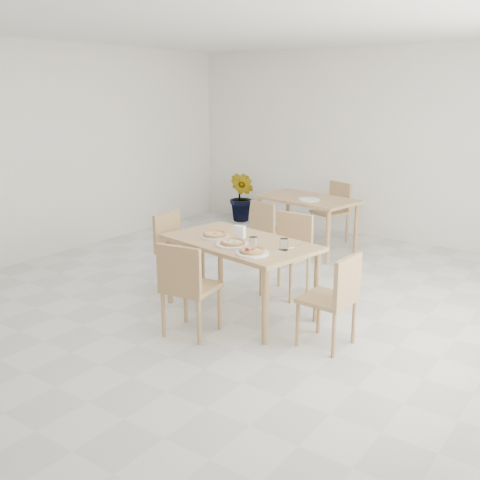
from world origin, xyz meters
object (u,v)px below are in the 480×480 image
Objects in this scene: main_table at (240,249)px; napkin_holder at (240,233)px; pizza_margherita at (215,234)px; potted_plant at (242,197)px; chair_west at (175,245)px; plate_pepperoni at (252,253)px; pizza_mushroom at (233,242)px; chair_back_n at (334,207)px; chair_north at (289,248)px; tumbler_b at (253,242)px; chair_south at (186,283)px; chair_east at (335,294)px; pizza_pepperoni at (252,251)px; tumbler_a at (284,244)px; plate_mushroom at (233,245)px; second_table at (307,204)px; chair_back_s at (268,226)px; plate_empty at (309,200)px; plate_margherita at (215,236)px.

napkin_holder is (-0.03, 0.04, 0.15)m from main_table.
potted_plant reaches higher than pizza_margherita.
plate_pepperoni is at bearing -110.10° from chair_west.
main_table is 6.09× the size of pizza_mushroom.
chair_back_n is (-0.45, 3.03, -0.31)m from napkin_holder.
potted_plant is (-2.03, 3.35, -0.36)m from pizza_margherita.
chair_north is 8.36× the size of tumbler_b.
pizza_mushroom is at bearing -108.51° from chair_south.
chair_east is at bearing -99.98° from chair_west.
chair_west is 3.45× the size of pizza_pepperoni.
main_table is 15.61× the size of tumbler_b.
chair_west is 1.62m from tumbler_a.
chair_east is 8.00× the size of tumbler_b.
chair_north reaches higher than pizza_pepperoni.
chair_east is 0.71m from tumbler_a.
pizza_margherita is 3.93m from potted_plant.
pizza_mushroom reaches higher than plate_pepperoni.
chair_north is at bearing 86.33° from pizza_mushroom.
pizza_mushroom is at bearing -93.56° from chair_north.
tumbler_b reaches higher than potted_plant.
plate_mushroom is 0.22× the size of second_table.
main_table is at bearing 8.75° from pizza_margherita.
chair_west is 8.02× the size of tumbler_b.
chair_back_s is (-0.46, 1.70, -0.32)m from pizza_margherita.
chair_west is 6.12× the size of napkin_holder.
chair_back_s is at bearing 124.43° from main_table.
pizza_mushroom is at bearing -66.89° from second_table.
pizza_pepperoni is 3.49m from chair_back_n.
plate_empty is (-0.40, 2.98, 0.25)m from chair_south.
pizza_margherita is at bearing 157.10° from plate_pepperoni.
chair_back_s reaches higher than plate_mushroom.
pizza_margherita reaches higher than plate_empty.
plate_pepperoni is 2.28m from chair_back_s.
plate_mushroom is at bearing -162.03° from tumbler_a.
pizza_mushroom is at bearing -59.54° from chair_back_n.
chair_north is at bearing 92.41° from main_table.
chair_east is 0.97× the size of chair_back_n.
plate_margherita is 1.79m from chair_back_s.
pizza_margherita reaches higher than plate_margherita.
napkin_holder reaches higher than tumbler_a.
main_table is 0.54m from tumbler_a.
pizza_mushroom is (-0.31, 0.13, 0.02)m from plate_pepperoni.
chair_back_s is at bearing 119.11° from pizza_pepperoni.
chair_west is 3.34m from potted_plant.
chair_east is 6.10× the size of napkin_holder.
main_table is 1.09m from chair_west.
chair_north reaches higher than chair_east.
main_table is at bearing 150.85° from tumbler_b.
chair_back_n is at bearing 93.73° from plate_margherita.
chair_back_s reaches higher than plate_empty.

